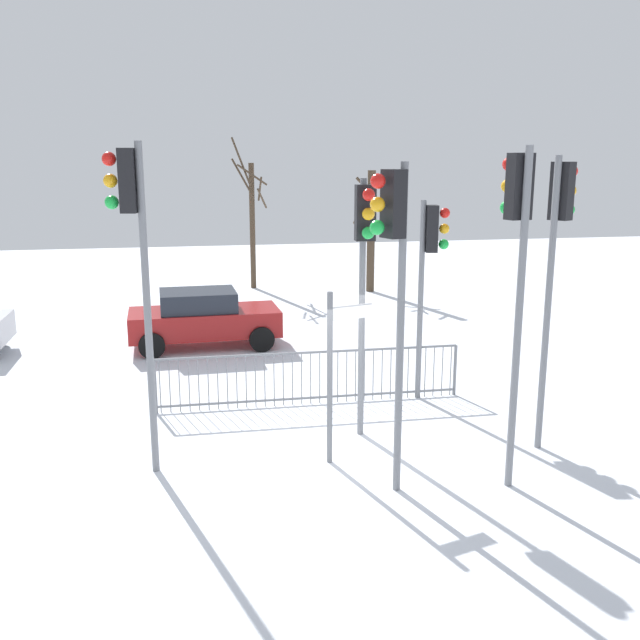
{
  "coord_description": "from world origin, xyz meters",
  "views": [
    {
      "loc": [
        -2.36,
        -10.32,
        4.67
      ],
      "look_at": [
        0.18,
        2.55,
        1.7
      ],
      "focal_mm": 39.15,
      "sensor_mm": 36.0,
      "label": 1
    }
  ],
  "objects": [
    {
      "name": "traffic_light_mid_right",
      "position": [
        2.2,
        -1.36,
        3.58
      ],
      "size": [
        0.35,
        0.56,
        4.9
      ],
      "rotation": [
        0.0,
        0.0,
        0.18
      ],
      "color": "slate",
      "rests_on": "ground"
    },
    {
      "name": "traffic_light_mid_left",
      "position": [
        -3.05,
        0.05,
        3.63
      ],
      "size": [
        0.57,
        0.35,
        4.97
      ],
      "rotation": [
        0.0,
        0.0,
        1.43
      ],
      "color": "slate",
      "rests_on": "ground"
    },
    {
      "name": "direction_sign_post",
      "position": [
        -0.14,
        -0.16,
        1.56
      ],
      "size": [
        0.76,
        0.27,
        2.76
      ],
      "rotation": [
        0.0,
        0.0,
        0.29
      ],
      "color": "slate",
      "rests_on": "ground"
    },
    {
      "name": "ground_plane",
      "position": [
        0.0,
        0.0,
        0.0
      ],
      "size": [
        60.0,
        60.0,
        0.0
      ],
      "primitive_type": "plane",
      "color": "white"
    },
    {
      "name": "traffic_light_rear_right",
      "position": [
        3.47,
        -0.21,
        3.5
      ],
      "size": [
        0.51,
        0.42,
        4.78
      ],
      "rotation": [
        0.0,
        0.0,
        5.25
      ],
      "color": "slate",
      "rests_on": "ground"
    },
    {
      "name": "traffic_light_foreground_left",
      "position": [
        0.56,
        0.73,
        3.24
      ],
      "size": [
        0.33,
        0.57,
        4.42
      ],
      "rotation": [
        0.0,
        0.0,
        3.09
      ],
      "color": "slate",
      "rests_on": "ground"
    },
    {
      "name": "traffic_light_rear_left",
      "position": [
        0.42,
        -1.35,
        3.43
      ],
      "size": [
        0.55,
        0.37,
        4.68
      ],
      "rotation": [
        0.0,
        0.0,
        1.87
      ],
      "color": "slate",
      "rests_on": "ground"
    },
    {
      "name": "car_red_near",
      "position": [
        -1.93,
        7.48,
        0.77
      ],
      "size": [
        3.86,
        2.04,
        1.47
      ],
      "rotation": [
        0.0,
        0.0,
        0.04
      ],
      "color": "maroon",
      "rests_on": "ground"
    },
    {
      "name": "bare_tree_centre",
      "position": [
        4.35,
        14.32,
        2.33
      ],
      "size": [
        0.85,
        1.31,
        4.4
      ],
      "color": "#473828",
      "rests_on": "ground"
    },
    {
      "name": "bare_tree_left",
      "position": [
        0.21,
        15.82,
        2.61
      ],
      "size": [
        1.33,
        1.11,
        5.57
      ],
      "color": "#473828",
      "rests_on": "ground"
    },
    {
      "name": "traffic_light_foreground_right",
      "position": [
        2.34,
        2.5,
        2.91
      ],
      "size": [
        0.56,
        0.35,
        3.97
      ],
      "rotation": [
        0.0,
        0.0,
        4.54
      ],
      "color": "slate",
      "rests_on": "ground"
    },
    {
      "name": "pedestrian_guard_railing",
      "position": [
        -0.0,
        2.59,
        0.55
      ],
      "size": [
        6.04,
        0.15,
        1.07
      ],
      "rotation": [
        0.0,
        0.0,
        -0.01
      ],
      "color": "slate",
      "rests_on": "ground"
    }
  ]
}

